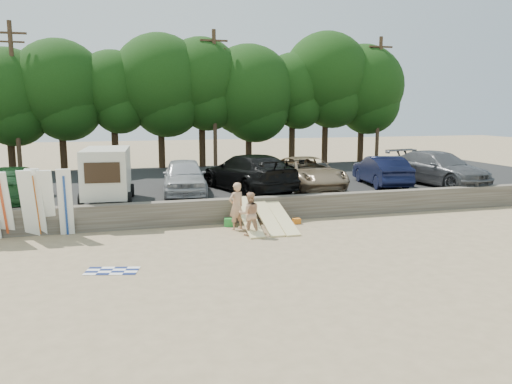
# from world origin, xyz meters

# --- Properties ---
(ground) EXTENTS (120.00, 120.00, 0.00)m
(ground) POSITION_xyz_m (0.00, 0.00, 0.00)
(ground) COLOR tan
(ground) RESTS_ON ground
(seawall) EXTENTS (44.00, 0.50, 1.00)m
(seawall) POSITION_xyz_m (0.00, 3.00, 0.50)
(seawall) COLOR #6B6356
(seawall) RESTS_ON ground
(parking_lot) EXTENTS (44.00, 14.50, 0.70)m
(parking_lot) POSITION_xyz_m (0.00, 10.50, 0.35)
(parking_lot) COLOR #282828
(parking_lot) RESTS_ON ground
(treeline) EXTENTS (32.70, 6.38, 9.48)m
(treeline) POSITION_xyz_m (0.93, 17.57, 6.24)
(treeline) COLOR #382616
(treeline) RESTS_ON parking_lot
(utility_poles) EXTENTS (25.80, 0.26, 9.00)m
(utility_poles) POSITION_xyz_m (2.00, 16.00, 5.43)
(utility_poles) COLOR #473321
(utility_poles) RESTS_ON parking_lot
(box_trailer) EXTENTS (2.29, 3.75, 2.29)m
(box_trailer) POSITION_xyz_m (-4.80, 5.25, 1.99)
(box_trailer) COLOR beige
(box_trailer) RESTS_ON parking_lot
(car_1) EXTENTS (2.53, 5.55, 1.57)m
(car_1) POSITION_xyz_m (-8.63, 6.02, 1.49)
(car_1) COLOR #153B1B
(car_1) RESTS_ON parking_lot
(car_2) EXTENTS (2.43, 5.02, 1.65)m
(car_2) POSITION_xyz_m (-1.35, 6.52, 1.53)
(car_2) COLOR #B0B1B5
(car_2) RESTS_ON parking_lot
(car_3) EXTENTS (4.10, 6.64, 1.80)m
(car_3) POSITION_xyz_m (1.76, 6.52, 1.60)
(car_3) COLOR black
(car_3) RESTS_ON parking_lot
(car_4) EXTENTS (2.75, 5.67, 1.56)m
(car_4) POSITION_xyz_m (4.81, 6.53, 1.48)
(car_4) COLOR #856F55
(car_4) RESTS_ON parking_lot
(car_5) EXTENTS (2.32, 4.89, 1.55)m
(car_5) POSITION_xyz_m (8.89, 6.34, 1.47)
(car_5) COLOR black
(car_5) RESTS_ON parking_lot
(car_6) EXTENTS (3.59, 6.34, 1.73)m
(car_6) POSITION_xyz_m (11.92, 5.80, 1.57)
(car_6) COLOR #4A4B4F
(car_6) RESTS_ON parking_lot
(surfboard_upright_2) EXTENTS (0.54, 0.87, 2.50)m
(surfboard_upright_2) POSITION_xyz_m (-8.33, 2.48, 1.25)
(surfboard_upright_2) COLOR white
(surfboard_upright_2) RESTS_ON ground
(surfboard_upright_3) EXTENTS (0.57, 0.79, 2.52)m
(surfboard_upright_3) POSITION_xyz_m (-7.51, 2.46, 1.26)
(surfboard_upright_3) COLOR white
(surfboard_upright_3) RESTS_ON ground
(surfboard_upright_4) EXTENTS (0.59, 0.66, 2.56)m
(surfboard_upright_4) POSITION_xyz_m (-7.26, 2.56, 1.28)
(surfboard_upright_4) COLOR white
(surfboard_upright_4) RESTS_ON ground
(surfboard_upright_5) EXTENTS (0.52, 0.86, 2.50)m
(surfboard_upright_5) POSITION_xyz_m (-6.90, 2.61, 1.25)
(surfboard_upright_5) COLOR white
(surfboard_upright_5) RESTS_ON ground
(surfboard_upright_6) EXTENTS (0.53, 0.71, 2.54)m
(surfboard_upright_6) POSITION_xyz_m (-6.25, 2.39, 1.27)
(surfboard_upright_6) COLOR white
(surfboard_upright_6) RESTS_ON ground
(surfboard_low_0) EXTENTS (0.56, 2.84, 1.09)m
(surfboard_low_0) POSITION_xyz_m (0.42, 1.51, 0.54)
(surfboard_low_0) COLOR #F4E19A
(surfboard_low_0) RESTS_ON ground
(surfboard_low_1) EXTENTS (0.56, 2.89, 0.95)m
(surfboard_low_1) POSITION_xyz_m (1.19, 1.56, 0.48)
(surfboard_low_1) COLOR #F4E19A
(surfboard_low_1) RESTS_ON ground
(surfboard_low_2) EXTENTS (0.56, 2.90, 0.89)m
(surfboard_low_2) POSITION_xyz_m (1.78, 1.50, 0.44)
(surfboard_low_2) COLOR #F4E19A
(surfboard_low_2) RESTS_ON ground
(beachgoer_a) EXTENTS (0.80, 0.68, 1.85)m
(beachgoer_a) POSITION_xyz_m (0.01, 1.72, 0.93)
(beachgoer_a) COLOR tan
(beachgoer_a) RESTS_ON ground
(beachgoer_b) EXTENTS (0.86, 0.70, 1.63)m
(beachgoer_b) POSITION_xyz_m (0.27, 0.70, 0.81)
(beachgoer_b) COLOR tan
(beachgoer_b) RESTS_ON ground
(cooler) EXTENTS (0.45, 0.40, 0.32)m
(cooler) POSITION_xyz_m (-0.14, 2.34, 0.16)
(cooler) COLOR green
(cooler) RESTS_ON ground
(gear_bag) EXTENTS (0.32, 0.28, 0.22)m
(gear_bag) POSITION_xyz_m (2.60, 2.02, 0.11)
(gear_bag) COLOR orange
(gear_bag) RESTS_ON ground
(beach_towel) EXTENTS (1.83, 1.83, 0.00)m
(beach_towel) POSITION_xyz_m (-4.65, -2.24, 0.01)
(beach_towel) COLOR white
(beach_towel) RESTS_ON ground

